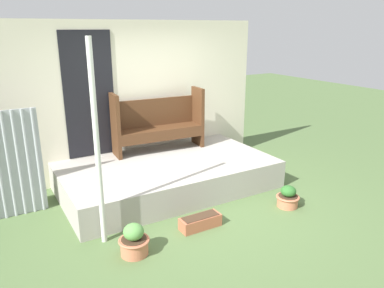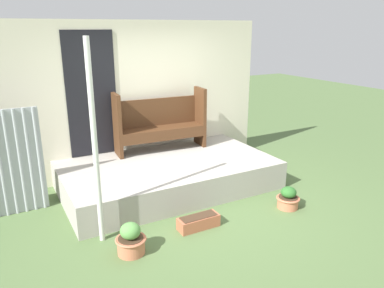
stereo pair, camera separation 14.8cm
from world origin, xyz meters
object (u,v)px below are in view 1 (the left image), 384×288
object	(u,v)px
planter_box_rect	(200,222)
bench	(158,121)
support_post	(97,147)
flower_pot_left	(134,241)
flower_pot_middle	(288,197)

from	to	relation	value
planter_box_rect	bench	bearing A→B (deg)	79.51
support_post	planter_box_rect	distance (m)	1.65
bench	flower_pot_left	bearing A→B (deg)	-118.24
flower_pot_middle	planter_box_rect	bearing A→B (deg)	174.88
planter_box_rect	flower_pot_left	bearing A→B (deg)	-172.68
flower_pot_left	flower_pot_middle	distance (m)	2.36
support_post	flower_pot_middle	xyz separation A→B (m)	(2.58, -0.44, -1.06)
support_post	bench	distance (m)	2.29
planter_box_rect	support_post	bearing A→B (deg)	164.86
flower_pot_middle	planter_box_rect	distance (m)	1.41
flower_pot_middle	support_post	bearing A→B (deg)	170.24
support_post	flower_pot_middle	world-z (taller)	support_post
flower_pot_left	planter_box_rect	bearing A→B (deg)	7.32
bench	flower_pot_left	world-z (taller)	bench
support_post	flower_pot_middle	size ratio (longest dim) A/B	7.15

